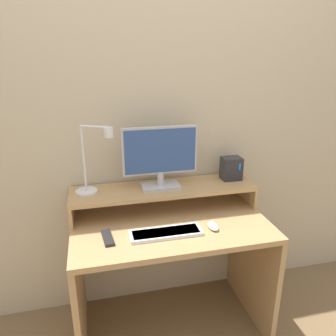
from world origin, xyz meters
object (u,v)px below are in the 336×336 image
monitor (160,156)px  keyboard (166,233)px  router_dock (231,168)px  mouse (213,226)px  remote_control (108,238)px  desk_lamp (93,166)px

monitor → keyboard: 0.43m
router_dock → mouse: size_ratio=1.45×
monitor → router_dock: (0.45, 0.03, -0.12)m
mouse → monitor: bearing=128.2°
remote_control → monitor: bearing=38.6°
router_dock → keyboard: size_ratio=0.37×
mouse → remote_control: size_ratio=0.63×
desk_lamp → remote_control: size_ratio=2.53×
monitor → mouse: (0.22, -0.28, -0.32)m
desk_lamp → remote_control: desk_lamp is taller
mouse → remote_control: mouse is taller
keyboard → monitor: bearing=83.3°
desk_lamp → router_dock: desk_lamp is taller
router_dock → mouse: bearing=-126.0°
remote_control → desk_lamp: bearing=99.6°
mouse → remote_control: 0.54m
keyboard → desk_lamp: bearing=139.6°
monitor → remote_control: (-0.32, -0.26, -0.32)m
keyboard → mouse: 0.25m
desk_lamp → keyboard: desk_lamp is taller
desk_lamp → keyboard: 0.53m
desk_lamp → remote_control: bearing=-80.4°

